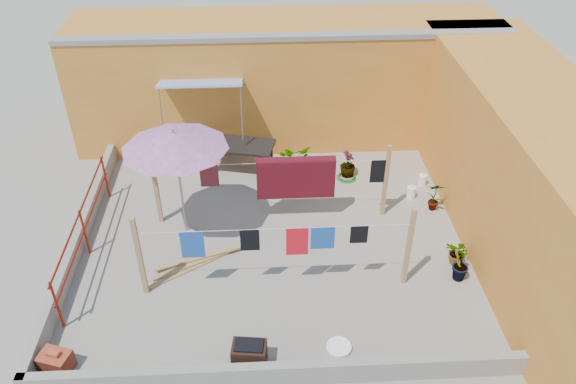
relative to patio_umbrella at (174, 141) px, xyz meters
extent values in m
plane|color=#9E998E|center=(1.89, -0.36, -2.30)|extent=(80.00, 80.00, 0.00)
cube|color=orange|center=(2.39, 4.34, -0.70)|extent=(11.00, 2.40, 3.20)
cube|color=gray|center=(2.39, 3.29, 0.85)|extent=(11.00, 0.35, 0.12)
cube|color=#2D51B2|center=(0.29, 2.79, -0.05)|extent=(2.00, 0.79, 0.22)
cylinder|color=gray|center=(-0.66, 2.42, -0.70)|extent=(0.03, 0.30, 1.28)
cylinder|color=gray|center=(1.24, 2.42, -0.70)|extent=(0.03, 0.30, 1.28)
cube|color=orange|center=(7.09, -0.36, -0.70)|extent=(2.40, 9.00, 3.20)
cube|color=gray|center=(1.89, -3.94, -2.08)|extent=(8.30, 0.16, 0.44)
cube|color=gray|center=(-2.19, -0.36, -2.08)|extent=(0.16, 7.30, 0.44)
cylinder|color=maroon|center=(-1.96, -2.56, -1.75)|extent=(0.05, 0.05, 1.10)
cylinder|color=maroon|center=(-1.96, -0.56, -1.75)|extent=(0.05, 0.05, 1.10)
cylinder|color=maroon|center=(-1.96, 1.44, -1.75)|extent=(0.05, 0.05, 1.10)
cylinder|color=maroon|center=(-1.96, -0.56, -1.25)|extent=(0.04, 4.20, 0.04)
cylinder|color=maroon|center=(-1.96, -0.56, -1.70)|extent=(0.04, 4.20, 0.04)
cube|color=tan|center=(-0.61, -1.76, -1.40)|extent=(0.09, 0.09, 1.80)
cube|color=tan|center=(4.39, -1.76, -1.40)|extent=(0.09, 0.09, 1.80)
cube|color=tan|center=(4.39, 0.44, -1.40)|extent=(0.09, 0.09, 1.80)
cube|color=tan|center=(-0.61, 0.44, -1.40)|extent=(0.09, 0.09, 1.80)
cylinder|color=silver|center=(1.89, -1.76, -0.85)|extent=(5.00, 0.01, 0.01)
cylinder|color=silver|center=(1.89, 0.44, -0.85)|extent=(5.00, 0.01, 0.01)
cube|color=#460B14|center=(2.41, 0.44, -1.26)|extent=(1.70, 0.22, 0.92)
cube|color=black|center=(4.19, 0.44, -1.14)|extent=(0.32, 0.02, 0.57)
cube|color=maroon|center=(0.56, 0.44, -1.13)|extent=(0.40, 0.02, 0.55)
cube|color=#1E4AA5|center=(0.38, -1.76, -1.16)|extent=(0.43, 0.02, 0.61)
cube|color=black|center=(1.43, -1.76, -1.09)|extent=(0.35, 0.02, 0.49)
cube|color=red|center=(2.30, -1.76, -1.17)|extent=(0.41, 0.02, 0.63)
cube|color=#1E4AA5|center=(2.76, -1.76, -1.10)|extent=(0.44, 0.02, 0.51)
cube|color=black|center=(3.43, -1.76, -1.05)|extent=(0.32, 0.02, 0.40)
cylinder|color=gray|center=(0.00, 0.00, -2.27)|extent=(0.38, 0.38, 0.06)
cylinder|color=gray|center=(0.00, 0.00, -1.08)|extent=(0.05, 0.05, 2.45)
cone|color=pink|center=(0.00, 0.00, 0.02)|extent=(2.76, 2.76, 0.34)
cylinder|color=gray|center=(0.00, 0.00, 0.21)|extent=(0.04, 0.04, 0.11)
cube|color=black|center=(1.15, 2.39, -1.55)|extent=(1.82, 1.21, 0.06)
cube|color=black|center=(0.36, 2.24, -1.93)|extent=(0.06, 0.06, 0.73)
cube|color=black|center=(0.51, 2.89, -1.93)|extent=(0.06, 0.06, 0.73)
cube|color=black|center=(1.78, 1.90, -1.93)|extent=(0.06, 0.06, 0.73)
cube|color=black|center=(1.94, 2.55, -1.93)|extent=(0.06, 0.06, 0.73)
cube|color=#A53C26|center=(-1.81, -3.48, -2.12)|extent=(0.59, 0.50, 0.36)
cube|color=#AB4728|center=(-1.81, -3.48, -1.90)|extent=(0.25, 0.17, 0.07)
cube|color=tan|center=(0.17, -1.19, -2.28)|extent=(1.56, 1.06, 0.04)
cube|color=tan|center=(0.25, -1.07, -2.24)|extent=(1.63, 0.93, 0.04)
cube|color=tan|center=(0.33, -0.95, -2.20)|extent=(1.71, 0.71, 0.04)
cube|color=black|center=(1.39, -3.56, -2.06)|extent=(0.61, 0.44, 0.47)
cube|color=black|center=(1.39, -3.56, -1.81)|extent=(0.50, 0.34, 0.04)
cylinder|color=white|center=(2.93, -3.31, -2.27)|extent=(0.42, 0.42, 0.05)
torus|color=white|center=(2.93, -3.31, -2.25)|extent=(0.45, 0.45, 0.05)
cylinder|color=white|center=(5.19, 1.02, -2.16)|extent=(0.21, 0.21, 0.29)
cylinder|color=white|center=(5.19, 1.02, -1.99)|extent=(0.06, 0.06, 0.05)
cylinder|color=white|center=(5.59, 1.54, -2.16)|extent=(0.20, 0.20, 0.27)
cylinder|color=white|center=(5.59, 1.54, -2.01)|extent=(0.05, 0.05, 0.05)
torus|color=#186E1B|center=(3.79, 1.92, -2.28)|extent=(0.49, 0.49, 0.03)
torus|color=#186E1B|center=(3.79, 1.92, -2.25)|extent=(0.41, 0.41, 0.03)
imported|color=#225418|center=(2.46, 2.10, -1.87)|extent=(1.02, 0.99, 0.87)
imported|color=#225418|center=(3.81, 2.03, -1.96)|extent=(0.46, 0.46, 0.69)
imported|color=#225418|center=(5.59, 0.54, -1.92)|extent=(0.44, 0.33, 0.76)
imported|color=#225418|center=(5.46, -1.76, -1.94)|extent=(0.51, 0.50, 0.72)
imported|color=#225418|center=(5.59, -1.30, -2.03)|extent=(0.63, 0.65, 0.55)
camera|label=1|loc=(1.71, -9.58, 5.55)|focal=35.00mm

